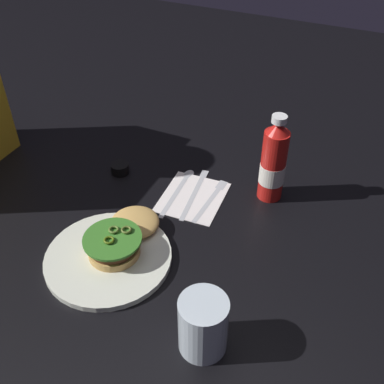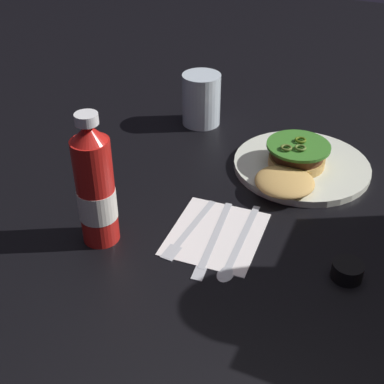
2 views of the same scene
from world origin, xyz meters
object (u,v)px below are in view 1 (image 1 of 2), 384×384
napkin (193,197)px  spoon_utensil (181,185)px  dinner_plate (108,258)px  burger_sandwich (122,236)px  ketchup_bottle (273,163)px  condiment_cup (120,168)px  fork_utensil (213,196)px  water_glass (203,325)px  butter_knife (196,190)px

napkin → spoon_utensil: bearing=58.7°
dinner_plate → burger_sandwich: (0.05, -0.01, 0.03)m
ketchup_bottle → dinner_plate: bearing=144.4°
dinner_plate → ketchup_bottle: size_ratio=1.19×
ketchup_bottle → condiment_cup: (-0.07, 0.39, -0.09)m
fork_utensil → ketchup_bottle: bearing=-62.5°
burger_sandwich → water_glass: size_ratio=1.75×
fork_utensil → spoon_utensil: (0.01, 0.09, 0.00)m
ketchup_bottle → water_glass: bearing=-178.3°
water_glass → ketchup_bottle: bearing=1.7°
ketchup_bottle → napkin: bearing=116.7°
condiment_cup → fork_utensil: size_ratio=0.27×
spoon_utensil → condiment_cup: bearing=94.4°
dinner_plate → napkin: (0.26, -0.08, -0.01)m
napkin → spoon_utensil: size_ratio=0.83×
fork_utensil → butter_knife: bearing=83.8°
ketchup_bottle → fork_utensil: ketchup_bottle is taller
water_glass → condiment_cup: water_glass is taller
burger_sandwich → spoon_utensil: bearing=-5.7°
condiment_cup → butter_knife: size_ratio=0.23×
ketchup_bottle → fork_utensil: 0.17m
dinner_plate → water_glass: size_ratio=2.30×
ketchup_bottle → butter_knife: ketchup_bottle is taller
ketchup_bottle → water_glass: (-0.45, -0.01, -0.04)m
condiment_cup → dinner_plate: bearing=-153.4°
dinner_plate → fork_utensil: size_ratio=1.54×
butter_knife → napkin: bearing=-173.4°
water_glass → condiment_cup: 0.56m
water_glass → condiment_cup: (0.38, 0.40, -0.05)m
spoon_utensil → ketchup_bottle: bearing=-75.0°
napkin → fork_utensil: fork_utensil is taller
ketchup_bottle → fork_utensil: (-0.07, 0.13, -0.10)m
ketchup_bottle → fork_utensil: bearing=117.5°
burger_sandwich → condiment_cup: bearing=32.4°
burger_sandwich → butter_knife: burger_sandwich is taller
water_glass → napkin: (0.37, 0.19, -0.06)m
ketchup_bottle → spoon_utensil: 0.24m
burger_sandwich → condiment_cup: size_ratio=4.32×
dinner_plate → condiment_cup: 0.31m
condiment_cup → water_glass: bearing=-133.4°
fork_utensil → burger_sandwich: bearing=154.1°
spoon_utensil → napkin: bearing=-121.3°
condiment_cup → napkin: size_ratio=0.28×
fork_utensil → spoon_utensil: size_ratio=0.86×
condiment_cup → spoon_utensil: (0.01, -0.17, -0.01)m
water_glass → dinner_plate: bearing=68.7°
burger_sandwich → fork_utensil: 0.27m
dinner_plate → fork_utensil: 0.31m
napkin → butter_knife: bearing=6.6°
dinner_plate → burger_sandwich: bearing=-10.7°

